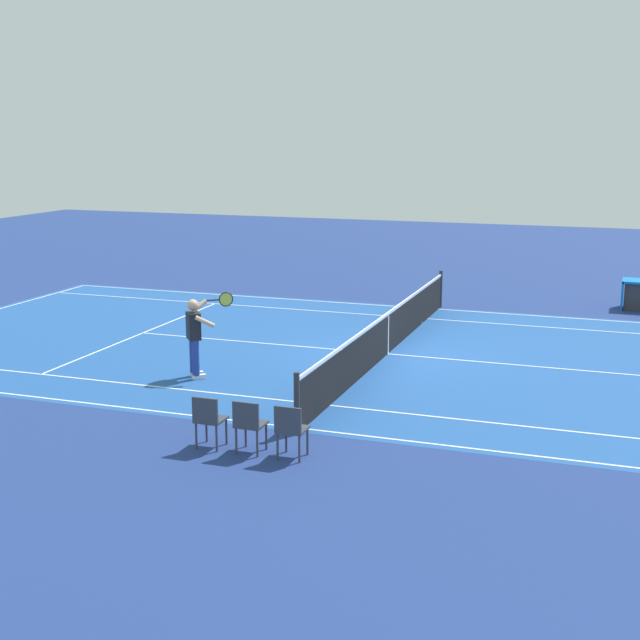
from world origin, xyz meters
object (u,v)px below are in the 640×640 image
Objects in this scene: tennis_net at (388,333)px; spectator_chair_1 at (249,422)px; spectator_chair_2 at (209,418)px; spectator_chair_0 at (291,427)px; tennis_player_near at (195,334)px; tennis_ball at (421,322)px.

spectator_chair_1 is (0.38, 6.90, 0.03)m from tennis_net.
spectator_chair_2 is at bearing 81.06° from tennis_net.
spectator_chair_0 and spectator_chair_2 have the same top height.
spectator_chair_2 is (-2.13, 3.68, -0.41)m from tennis_player_near.
tennis_net reaches higher than spectator_chair_1.
tennis_player_near is at bearing -46.11° from spectator_chair_0.
tennis_net reaches higher than spectator_chair_0.
tennis_net reaches higher than spectator_chair_2.
tennis_ball is 0.08× the size of spectator_chair_2.
spectator_chair_2 is (0.70, 0.00, 0.00)m from spectator_chair_1.
tennis_player_near is 1.93× the size of spectator_chair_1.
tennis_player_near reaches higher than spectator_chair_0.
tennis_player_near is 5.12m from spectator_chair_0.
tennis_player_near is at bearing 45.00° from tennis_net.
tennis_net is 177.27× the size of tennis_ball.
spectator_chair_1 is at bearing 180.00° from spectator_chair_2.
tennis_net is 6.91m from spectator_chair_0.
tennis_ball is at bearing -115.65° from tennis_player_near.
spectator_chair_2 is at bearing 120.11° from tennis_player_near.
tennis_player_near is 1.93× the size of spectator_chair_2.
tennis_player_near is at bearing -52.37° from spectator_chair_1.
tennis_player_near is 4.67m from spectator_chair_1.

